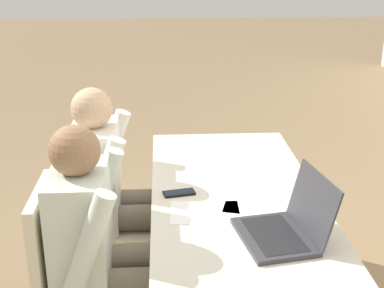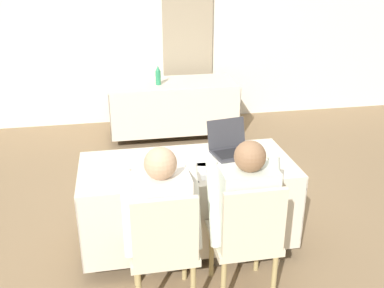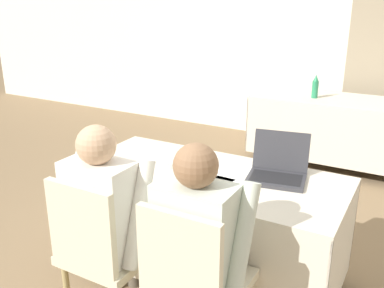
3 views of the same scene
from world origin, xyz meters
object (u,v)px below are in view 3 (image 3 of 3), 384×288
laptop (278,170)px  person_white_shirt (203,240)px  person_checkered_shirt (111,213)px  cell_phone (184,187)px  chair_near_left (101,248)px  chair_near_right (193,280)px  water_bottle (315,87)px

laptop → person_white_shirt: size_ratio=0.33×
person_checkered_shirt → person_white_shirt: same height
laptop → person_checkered_shirt: bearing=-142.9°
cell_phone → person_checkered_shirt: person_checkered_shirt is taller
cell_phone → person_white_shirt: (0.30, -0.33, -0.07)m
laptop → chair_near_left: bearing=-139.1°
chair_near_right → chair_near_left: bearing=0.0°
cell_phone → water_bottle: 2.66m
laptop → cell_phone: 0.57m
person_checkered_shirt → chair_near_right: bearing=169.4°
laptop → chair_near_right: bearing=-108.0°
water_bottle → person_checkered_shirt: 3.01m
cell_phone → chair_near_left: size_ratio=0.17×
laptop → person_white_shirt: (-0.11, -0.73, -0.12)m
laptop → chair_near_right: laptop is taller
chair_near_right → person_white_shirt: (0.00, 0.10, 0.16)m
cell_phone → chair_near_left: 0.55m
chair_near_right → person_checkered_shirt: size_ratio=0.78×
chair_near_left → person_checkered_shirt: (0.00, 0.10, 0.16)m
chair_near_left → chair_near_right: size_ratio=1.00×
water_bottle → person_checkered_shirt: (-0.32, -2.98, -0.19)m
water_bottle → person_white_shirt: person_white_shirt is taller
cell_phone → water_bottle: water_bottle is taller
chair_near_right → person_checkered_shirt: (-0.56, 0.10, 0.16)m
person_checkered_shirt → person_white_shirt: bearing=-180.0°
laptop → chair_near_right: 0.88m
cell_phone → person_white_shirt: 0.45m
cell_phone → water_bottle: size_ratio=0.59×
cell_phone → person_checkered_shirt: 0.42m
laptop → water_bottle: water_bottle is taller
cell_phone → laptop: bearing=32.5°
cell_phone → person_checkered_shirt: size_ratio=0.13×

